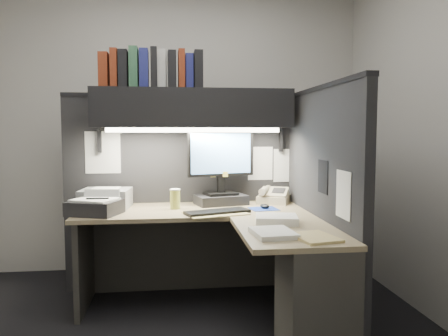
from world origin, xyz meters
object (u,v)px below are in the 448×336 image
(overhead_shelf, at_px, (193,109))
(desk, at_px, (246,267))
(monitor, at_px, (221,175))
(printer, at_px, (106,198))
(telephone, at_px, (274,197))
(coffee_cup, at_px, (175,200))
(notebook_stack, at_px, (95,207))
(keyboard, at_px, (217,212))

(overhead_shelf, bearing_deg, desk, -68.21)
(overhead_shelf, xyz_separation_m, monitor, (0.22, -0.00, -0.53))
(printer, bearing_deg, telephone, 8.86)
(desk, distance_m, monitor, 0.92)
(coffee_cup, bearing_deg, overhead_shelf, 47.92)
(telephone, distance_m, printer, 1.35)
(desk, relative_size, notebook_stack, 5.08)
(desk, xyz_separation_m, coffee_cup, (-0.45, 0.59, 0.36))
(desk, distance_m, overhead_shelf, 1.33)
(overhead_shelf, relative_size, coffee_cup, 10.81)
(printer, height_order, notebook_stack, printer)
(monitor, distance_m, coffee_cup, 0.44)
(overhead_shelf, distance_m, monitor, 0.58)
(monitor, xyz_separation_m, telephone, (0.44, 0.03, -0.19))
(coffee_cup, height_order, notebook_stack, coffee_cup)
(desk, bearing_deg, coffee_cup, 127.43)
(monitor, bearing_deg, overhead_shelf, 164.53)
(monitor, relative_size, notebook_stack, 1.78)
(monitor, bearing_deg, coffee_cup, -171.07)
(coffee_cup, xyz_separation_m, printer, (-0.53, 0.11, 0.00))
(monitor, xyz_separation_m, coffee_cup, (-0.37, -0.16, -0.16))
(overhead_shelf, bearing_deg, telephone, 2.62)
(monitor, height_order, keyboard, monitor)
(telephone, bearing_deg, desk, -90.49)
(coffee_cup, relative_size, printer, 0.39)
(overhead_shelf, bearing_deg, notebook_stack, -155.83)
(desk, distance_m, printer, 1.26)
(overhead_shelf, bearing_deg, coffee_cup, -132.08)
(keyboard, relative_size, notebook_stack, 1.40)
(overhead_shelf, relative_size, notebook_stack, 4.63)
(monitor, height_order, notebook_stack, monitor)
(desk, xyz_separation_m, notebook_stack, (-1.02, 0.43, 0.34))
(notebook_stack, bearing_deg, desk, -22.94)
(overhead_shelf, bearing_deg, keyboard, -68.74)
(monitor, xyz_separation_m, keyboard, (-0.07, -0.39, -0.22))
(monitor, relative_size, telephone, 2.34)
(desk, height_order, overhead_shelf, overhead_shelf)
(coffee_cup, bearing_deg, monitor, 23.51)
(coffee_cup, bearing_deg, notebook_stack, -164.57)
(desk, xyz_separation_m, monitor, (-0.08, 0.75, 0.52))
(keyboard, distance_m, coffee_cup, 0.38)
(overhead_shelf, relative_size, telephone, 6.09)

